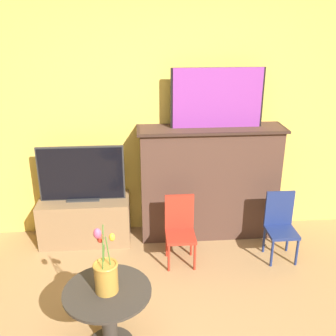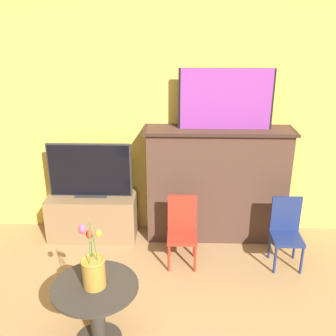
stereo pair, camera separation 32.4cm
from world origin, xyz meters
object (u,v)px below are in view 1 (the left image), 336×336
object	(u,v)px
chair_blue	(280,223)
chair_red	(180,227)
vase_tulips	(106,274)
painting	(217,98)
tv_monitor	(81,174)

from	to	relation	value
chair_blue	chair_red	bearing A→B (deg)	179.94
vase_tulips	painting	bearing A→B (deg)	56.24
tv_monitor	chair_red	world-z (taller)	tv_monitor
chair_blue	painting	bearing A→B (deg)	139.42
chair_red	tv_monitor	bearing A→B (deg)	154.99
tv_monitor	vase_tulips	distance (m)	1.49
tv_monitor	chair_red	distance (m)	1.10
painting	chair_red	xyz separation A→B (m)	(-0.40, -0.48, -1.11)
tv_monitor	vase_tulips	bearing A→B (deg)	-77.25
chair_red	vase_tulips	bearing A→B (deg)	-120.70
chair_red	vase_tulips	xyz separation A→B (m)	(-0.60, -1.02, 0.26)
painting	chair_blue	bearing A→B (deg)	-40.58
tv_monitor	chair_blue	xyz separation A→B (m)	(1.89, -0.44, -0.38)
tv_monitor	chair_red	xyz separation A→B (m)	(0.93, -0.44, -0.38)
chair_red	vase_tulips	world-z (taller)	vase_tulips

